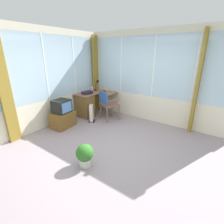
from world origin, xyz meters
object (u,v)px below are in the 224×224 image
Objects in this scene: tv_remote at (104,91)px; tv_on_stand at (63,115)px; spray_bottle at (92,89)px; space_heater at (92,113)px; potted_plant at (85,154)px; wooden_armchair at (106,101)px; desk_lamp at (98,83)px; desk at (86,104)px; paper_tray at (87,93)px.

tv_on_stand is (-1.64, 0.23, -0.41)m from tv_remote.
space_heater is (-0.53, -0.43, -0.59)m from spray_bottle.
tv_on_stand is 1.95m from potted_plant.
spray_bottle is 0.48× the size of potted_plant.
tv_on_stand is at bearing 148.42° from wooden_armchair.
desk_lamp is at bearing 28.53° from space_heater.
paper_tray is (0.03, -0.03, 0.40)m from desk.
wooden_armchair reaches higher than space_heater.
potted_plant is (-2.52, -1.51, -0.53)m from tv_remote.
tv_remote is at bearing 43.08° from wooden_armchair.
potted_plant is at bearing -141.08° from space_heater.
space_heater is at bearing -139.54° from tv_remote.
paper_tray reaches higher than tv_on_stand.
desk_lamp is 0.39m from spray_bottle.
tv_on_stand is (-1.67, -0.09, -0.65)m from desk_lamp.
spray_bottle reaches higher than space_heater.
wooden_armchair is (-0.50, -0.47, -0.16)m from tv_remote.
spray_bottle is at bearing 170.13° from tv_remote.
tv_on_stand reaches higher than desk.
spray_bottle is at bearing 3.70° from paper_tray.
desk is at bearing 43.17° from potted_plant.
space_heater is (-0.85, -0.16, -0.50)m from tv_remote.
spray_bottle reaches higher than tv_on_stand.
paper_tray is at bearing -173.17° from tv_remote.
spray_bottle is at bearing -1.96° from desk.
tv_on_stand reaches higher than potted_plant.
desk is at bearing 178.04° from spray_bottle.
tv_remote is at bearing -7.97° from tv_on_stand.
desk_lamp is at bearing 6.77° from paper_tray.
wooden_armchair reaches higher than tv_remote.
tv_remote is 1.70m from tv_on_stand.
potted_plant is (-2.20, -1.77, -0.62)m from spray_bottle.
tv_on_stand is (-1.32, -0.04, -0.51)m from spray_bottle.
tv_remote is (0.62, -0.28, 0.36)m from desk.
desk_lamp is at bearing 9.03° from spray_bottle.
spray_bottle is 0.27× the size of tv_on_stand.
desk_lamp is 1.78× the size of spray_bottle.
tv_on_stand is 1.48× the size of space_heater.
spray_bottle is 2.89m from potted_plant.
potted_plant is at bearing -141.13° from spray_bottle.
spray_bottle is 0.40× the size of space_heater.
spray_bottle reaches higher than desk.
space_heater is at bearing -118.15° from desk.
potted_plant is (-0.88, -1.74, -0.11)m from tv_on_stand.
desk_lamp is at bearing 4.05° from desk.
wooden_armchair is 1.36m from tv_on_stand.
potted_plant is at bearing -144.41° from desk_lamp.
space_heater is 1.22× the size of potted_plant.
tv_on_stand is 1.81× the size of potted_plant.
potted_plant is (-2.02, -1.04, -0.36)m from wooden_armchair.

